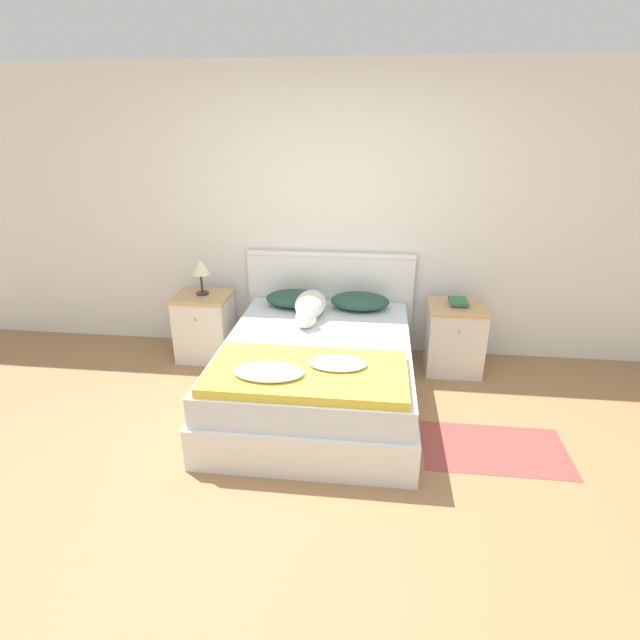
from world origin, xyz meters
TOP-DOWN VIEW (x-y plane):
  - ground_plane at (0.00, 0.00)m, footprint 16.00×16.00m
  - wall_back at (0.00, 2.13)m, footprint 9.00×0.06m
  - bed at (-0.13, 1.08)m, footprint 1.47×1.92m
  - headboard at (-0.13, 2.06)m, footprint 1.55×0.06m
  - nightstand_left at (-1.26, 1.75)m, footprint 0.50×0.45m
  - nightstand_right at (1.00, 1.75)m, footprint 0.50×0.45m
  - pillow_left at (-0.42, 1.81)m, footprint 0.52×0.34m
  - pillow_right at (0.16, 1.81)m, footprint 0.52×0.34m
  - quilt at (-0.14, 0.51)m, footprint 1.31×0.70m
  - dog at (-0.25, 1.57)m, footprint 0.26×0.72m
  - book_stack at (1.00, 1.76)m, footprint 0.15×0.20m
  - table_lamp at (-1.26, 1.76)m, footprint 0.17×0.17m
  - rug at (1.15, 0.59)m, footprint 0.97×0.57m

SIDE VIEW (x-z plane):
  - ground_plane at x=0.00m, z-range 0.00..0.00m
  - rug at x=1.15m, z-range 0.00..0.00m
  - bed at x=-0.13m, z-range 0.00..0.51m
  - nightstand_left at x=-1.26m, z-range 0.00..0.61m
  - nightstand_right at x=1.00m, z-range 0.00..0.61m
  - headboard at x=-0.13m, z-range 0.02..0.98m
  - quilt at x=-0.14m, z-range 0.50..0.61m
  - pillow_left at x=-0.42m, z-range 0.52..0.66m
  - pillow_right at x=0.16m, z-range 0.52..0.66m
  - dog at x=-0.25m, z-range 0.51..0.71m
  - book_stack at x=1.00m, z-range 0.61..0.66m
  - table_lamp at x=-1.26m, z-range 0.69..1.02m
  - wall_back at x=0.00m, z-range 0.00..2.55m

